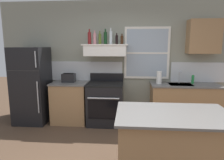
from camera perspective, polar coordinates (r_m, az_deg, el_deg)
The scene contains 19 objects.
back_wall at distance 4.60m, azimuth 2.07°, elevation 5.29°, with size 5.40×0.11×2.70m.
refrigerator at distance 4.79m, azimuth -21.94°, elevation -1.43°, with size 0.70×0.72×1.68m.
counter_left_of_stove at distance 4.63m, azimuth -11.78°, elevation -6.20°, with size 0.79×0.63×0.91m.
toaster at distance 4.55m, azimuth -12.27°, elevation 0.65°, with size 0.30×0.20×0.19m.
stove_range at distance 4.43m, azimuth -1.88°, elevation -6.60°, with size 0.76×0.69×1.09m.
range_hood_shelf at distance 4.34m, azimuth -1.83°, elevation 8.59°, with size 0.96×0.52×0.24m.
bottle_red_label_wine at distance 4.38m, azimuth -6.45°, elevation 11.88°, with size 0.07×0.07×0.32m.
bottle_rose_pink at distance 4.37m, azimuth -4.94°, elevation 11.74°, with size 0.07×0.07×0.29m.
bottle_olive_oil_square at distance 4.36m, azimuth -3.48°, elevation 11.70°, with size 0.06×0.06×0.28m.
bottle_dark_green_wine at distance 4.38m, azimuth -1.90°, elevation 11.96°, with size 0.07×0.07×0.32m.
bottle_clear_tall at distance 4.34m, azimuth -0.35°, elevation 12.08°, with size 0.06×0.06×0.34m.
bottle_balsamic_dark at distance 4.38m, azimuth 1.35°, elevation 11.49°, with size 0.06×0.06×0.24m.
bottle_brown_stout at distance 4.35m, azimuth 2.86°, elevation 11.40°, with size 0.06×0.06×0.22m.
counter_right_with_sink at distance 4.60m, azimuth 19.85°, elevation -6.67°, with size 1.43×0.63×0.91m.
sink_faucet at distance 4.54m, azimuth 18.79°, elevation 1.29°, with size 0.03×0.17×0.28m.
paper_towel_roll at distance 4.36m, azimuth 13.32°, elevation 0.69°, with size 0.11×0.11×0.27m, color white.
dish_soap_bottle at distance 4.63m, azimuth 22.08°, elevation 0.19°, with size 0.06×0.06×0.18m, color #268C3F.
kitchen_island at distance 2.74m, azimuth 16.83°, elevation -18.03°, with size 1.40×0.90×0.91m.
upper_cabinet_right at distance 4.67m, azimuth 24.70°, elevation 11.19°, with size 0.64×0.32×0.70m.
Camera 1 is at (0.24, -2.36, 1.72)m, focal length 31.99 mm.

